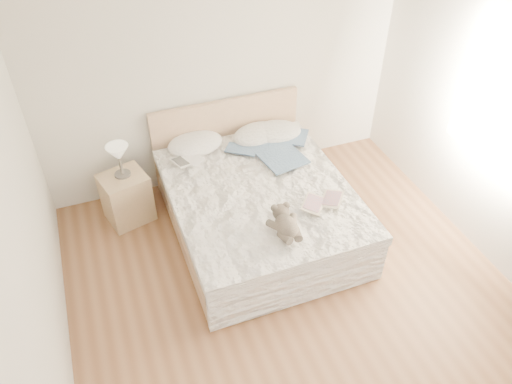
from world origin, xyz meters
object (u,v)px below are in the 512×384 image
at_px(table_lamp, 118,155).
at_px(nightstand, 127,198).
at_px(photo_book, 188,161).
at_px(childrens_book, 323,202).
at_px(teddy_bear, 286,232).
at_px(bed, 257,205).

bearing_deg(table_lamp, nightstand, -113.17).
distance_m(photo_book, childrens_book, 1.49).
height_order(photo_book, teddy_bear, teddy_bear).
relative_size(bed, nightstand, 3.83).
relative_size(bed, teddy_bear, 5.93).
xyz_separation_m(table_lamp, photo_book, (0.67, -0.10, -0.19)).
bearing_deg(photo_book, nightstand, 153.59).
bearing_deg(childrens_book, teddy_bear, -111.32).
xyz_separation_m(bed, teddy_bear, (-0.02, -0.78, 0.34)).
relative_size(photo_book, childrens_book, 0.78).
bearing_deg(bed, photo_book, 134.83).
relative_size(table_lamp, childrens_book, 0.91).
distance_m(bed, nightstand, 1.39).
bearing_deg(bed, nightstand, 152.96).
bearing_deg(teddy_bear, nightstand, 130.18).
height_order(nightstand, teddy_bear, teddy_bear).
bearing_deg(photo_book, teddy_bear, -88.72).
distance_m(photo_book, teddy_bear, 1.44).
relative_size(nightstand, table_lamp, 1.56).
xyz_separation_m(bed, childrens_book, (0.47, -0.51, 0.32)).
distance_m(nightstand, teddy_bear, 1.90).
relative_size(nightstand, childrens_book, 1.42).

